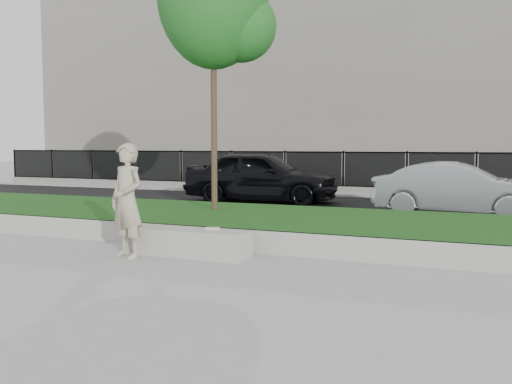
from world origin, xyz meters
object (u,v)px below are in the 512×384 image
at_px(stone_bench, 186,242).
at_px(young_tree, 218,1).
at_px(car_silver, 458,189).
at_px(man, 127,201).
at_px(book, 213,228).
at_px(car_dark, 261,177).

height_order(stone_bench, young_tree, young_tree).
distance_m(stone_bench, car_silver, 7.99).
bearing_deg(stone_bench, car_silver, 61.17).
bearing_deg(car_silver, stone_bench, 152.76).
distance_m(stone_bench, man, 1.18).
distance_m(man, book, 1.46).
bearing_deg(stone_bench, book, 19.76).
bearing_deg(man, book, 45.41).
distance_m(young_tree, car_silver, 7.47).
relative_size(stone_bench, car_silver, 0.53).
bearing_deg(car_dark, man, -175.79).
distance_m(book, car_dark, 8.41).
distance_m(stone_bench, car_dark, 8.46).
height_order(book, young_tree, young_tree).
distance_m(young_tree, car_dark, 6.55).
relative_size(book, car_silver, 0.06).
distance_m(car_dark, car_silver, 5.99).
distance_m(man, car_silver, 8.82).
bearing_deg(book, car_silver, 45.07).
xyz_separation_m(stone_bench, young_tree, (-1.00, 3.21, 4.74)).
relative_size(stone_bench, man, 1.17).
height_order(stone_bench, car_dark, car_dark).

